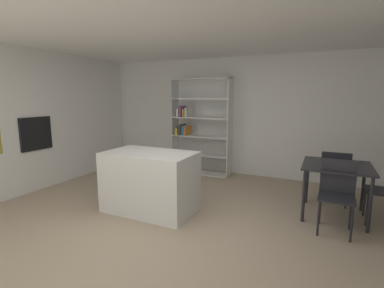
% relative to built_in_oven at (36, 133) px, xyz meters
% --- Properties ---
extents(ground_plane, '(10.27, 10.27, 0.00)m').
position_rel_built_in_oven_xyz_m(ground_plane, '(3.01, -0.44, -1.08)').
color(ground_plane, tan).
extents(ceiling_slab, '(7.45, 6.43, 0.06)m').
position_rel_built_in_oven_xyz_m(ceiling_slab, '(3.01, -0.44, 1.55)').
color(ceiling_slab, white).
rests_on(ceiling_slab, ground_plane).
extents(back_partition, '(7.45, 0.06, 2.60)m').
position_rel_built_in_oven_xyz_m(back_partition, '(3.01, 2.74, 0.22)').
color(back_partition, white).
rests_on(back_partition, ground_plane).
extents(built_in_oven, '(0.06, 0.61, 0.61)m').
position_rel_built_in_oven_xyz_m(built_in_oven, '(0.00, 0.00, 0.00)').
color(built_in_oven, black).
rests_on(built_in_oven, ground_plane).
extents(kitchen_island, '(1.36, 0.80, 0.92)m').
position_rel_built_in_oven_xyz_m(kitchen_island, '(2.43, 0.07, -0.62)').
color(kitchen_island, white).
rests_on(kitchen_island, ground_plane).
extents(open_bookshelf, '(1.36, 0.36, 2.13)m').
position_rel_built_in_oven_xyz_m(open_bookshelf, '(2.18, 2.38, -0.03)').
color(open_bookshelf, white).
rests_on(open_bookshelf, ground_plane).
extents(dining_table, '(0.91, 0.91, 0.78)m').
position_rel_built_in_oven_xyz_m(dining_table, '(4.99, 1.05, -0.39)').
color(dining_table, '#232328').
rests_on(dining_table, ground_plane).
extents(dining_chair_near, '(0.44, 0.45, 0.93)m').
position_rel_built_in_oven_xyz_m(dining_chair_near, '(4.99, 0.58, -0.52)').
color(dining_chair_near, '#232328').
rests_on(dining_chair_near, ground_plane).
extents(dining_chair_far, '(0.43, 0.45, 0.89)m').
position_rel_built_in_oven_xyz_m(dining_chair_far, '(4.99, 1.54, -0.53)').
color(dining_chair_far, '#232328').
rests_on(dining_chair_far, ground_plane).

